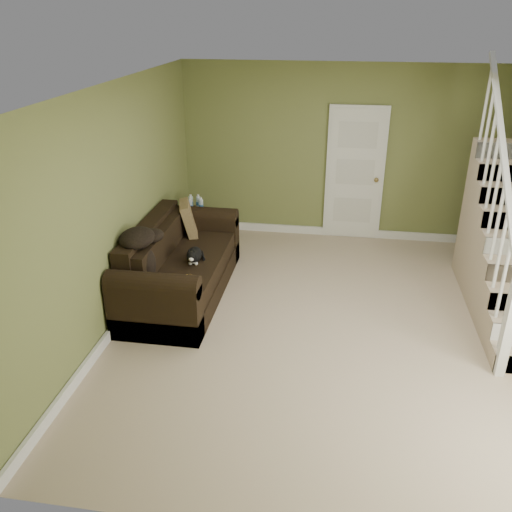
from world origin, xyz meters
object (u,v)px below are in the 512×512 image
(side_table, at_px, (198,230))
(cat, at_px, (194,255))
(banana, at_px, (186,278))
(sofa, at_px, (178,268))

(side_table, relative_size, cat, 1.73)
(cat, relative_size, banana, 2.80)
(sofa, bearing_deg, cat, -23.15)
(side_table, bearing_deg, cat, -76.74)
(side_table, xyz_separation_m, banana, (0.37, -1.93, 0.21))
(cat, height_order, banana, cat)
(sofa, height_order, banana, sofa)
(side_table, height_order, cat, side_table)
(sofa, distance_m, banana, 0.66)
(side_table, distance_m, banana, 1.98)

